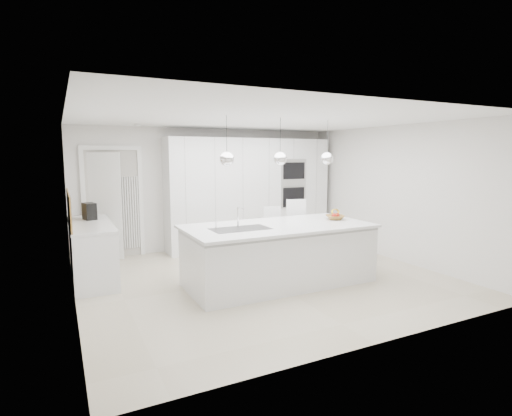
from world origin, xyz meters
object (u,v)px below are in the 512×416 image
fruit_bowl (335,217)px  espresso_machine (89,211)px  island_base (279,256)px  bar_stool_left (275,236)px  bar_stool_right (300,233)px

fruit_bowl → espresso_machine: bearing=153.5°
island_base → bar_stool_left: 1.06m
bar_stool_left → fruit_bowl: bearing=-39.3°
fruit_bowl → espresso_machine: (-3.62, 1.81, 0.10)m
fruit_bowl → bar_stool_right: bar_stool_right is taller
island_base → bar_stool_right: (0.88, 0.78, 0.15)m
espresso_machine → bar_stool_left: 3.18m
espresso_machine → bar_stool_left: espresso_machine is taller
island_base → espresso_machine: size_ratio=10.14×
fruit_bowl → bar_stool_right: bearing=106.8°
fruit_bowl → bar_stool_left: (-0.63, 0.88, -0.42)m
fruit_bowl → bar_stool_left: bearing=125.8°
fruit_bowl → espresso_machine: 4.05m
island_base → fruit_bowl: (1.09, 0.07, 0.51)m
island_base → bar_stool_right: bar_stool_right is taller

